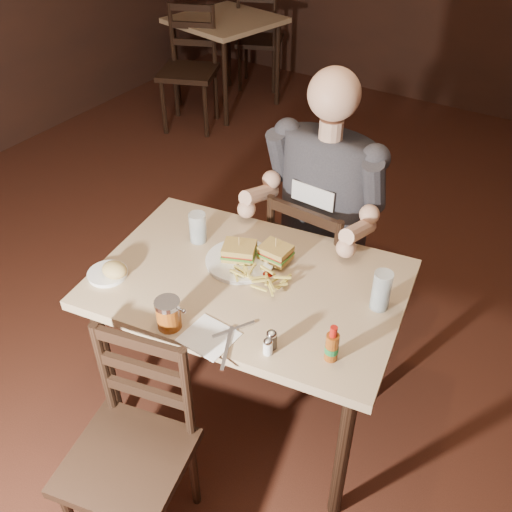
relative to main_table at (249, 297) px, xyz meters
The scene contains 24 objects.
room_shell 0.79m from the main_table, 97.03° to the left, with size 7.00×7.00×7.00m.
main_table is the anchor object (origin of this frame).
bg_table 3.44m from the main_table, 126.33° to the left, with size 0.95×0.95×0.77m.
chair_far 0.62m from the main_table, 87.27° to the left, with size 0.41×0.44×0.88m, color black, non-canonical shape.
chair_near 0.72m from the main_table, 94.92° to the right, with size 0.39×0.43×0.85m, color black, non-canonical shape.
bg_chair_far 3.91m from the main_table, 121.54° to the left, with size 0.41×0.44×0.88m, color black, non-canonical shape.
bg_chair_near 3.03m from the main_table, 132.52° to the left, with size 0.44×0.48×0.95m, color black, non-canonical shape.
diner 0.58m from the main_table, 87.26° to the left, with size 0.55×0.43×0.95m, color #333238, non-canonical shape.
dinner_plate 0.14m from the main_table, 141.55° to the left, with size 0.26×0.26×0.01m, color white.
sandwich_left 0.20m from the main_table, 140.38° to the left, with size 0.12×0.10×0.10m, color tan, non-canonical shape.
sandwich_right 0.21m from the main_table, 78.85° to the left, with size 0.11×0.09×0.10m, color tan, non-canonical shape.
fries_pile 0.13m from the main_table, ahead, with size 0.24×0.17×0.04m, color #DECB5B, non-canonical shape.
ketchup_dollop 0.13m from the main_table, 39.94° to the left, with size 0.04×0.04×0.01m, color maroon.
glass_left 0.36m from the main_table, 162.15° to the left, with size 0.07×0.07×0.13m, color silver.
glass_right 0.51m from the main_table, 14.77° to the left, with size 0.07×0.07×0.15m, color silver.
hot_sauce 0.50m from the main_table, 23.16° to the right, with size 0.04×0.04×0.14m, color #833D0F, non-canonical shape.
salt_shaker 0.39m from the main_table, 47.45° to the right, with size 0.03×0.03×0.06m, color white, non-canonical shape.
pepper_shaker 0.37m from the main_table, 44.82° to the right, with size 0.04×0.04×0.07m, color #38332D, non-canonical shape.
syrup_dispenser 0.39m from the main_table, 105.26° to the right, with size 0.09×0.09×0.11m, color #833D0F, non-canonical shape.
napkin 0.34m from the main_table, 81.30° to the right, with size 0.17×0.15×0.00m, color white.
knife 0.37m from the main_table, 68.59° to the right, with size 0.01×0.20×0.00m, color silver.
fork 0.28m from the main_table, 67.99° to the right, with size 0.01×0.16×0.00m, color silver.
side_plate 0.54m from the main_table, 150.20° to the right, with size 0.15×0.15×0.01m, color white.
bread_roll 0.51m from the main_table, 148.62° to the right, with size 0.10×0.08×0.06m, color tan.
Camera 1 is at (0.93, -1.69, 2.15)m, focal length 40.00 mm.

